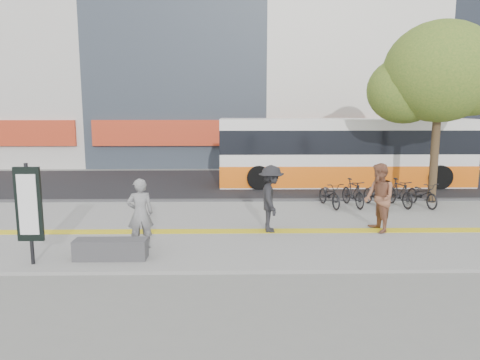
{
  "coord_description": "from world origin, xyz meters",
  "views": [
    {
      "loc": [
        0.11,
        -10.94,
        3.45
      ],
      "look_at": [
        0.34,
        2.0,
        1.33
      ],
      "focal_mm": 33.88,
      "sensor_mm": 36.0,
      "label": 1
    }
  ],
  "objects_px": {
    "street_tree": "(438,75)",
    "bus": "(344,154)",
    "pedestrian_tan": "(379,198)",
    "signboard": "(29,206)",
    "seated_woman": "(140,214)",
    "bench": "(111,249)",
    "pedestrian_dark": "(271,199)"
  },
  "relations": [
    {
      "from": "street_tree",
      "to": "bus",
      "type": "distance_m",
      "value": 5.3
    },
    {
      "from": "pedestrian_tan",
      "to": "street_tree",
      "type": "bearing_deg",
      "value": 134.16
    },
    {
      "from": "signboard",
      "to": "seated_woman",
      "type": "height_order",
      "value": "signboard"
    },
    {
      "from": "street_tree",
      "to": "bus",
      "type": "xyz_separation_m",
      "value": [
        -2.22,
        3.68,
        -3.11
      ]
    },
    {
      "from": "seated_woman",
      "to": "street_tree",
      "type": "bearing_deg",
      "value": -166.6
    },
    {
      "from": "bench",
      "to": "pedestrian_tan",
      "type": "bearing_deg",
      "value": 17.6
    },
    {
      "from": "street_tree",
      "to": "pedestrian_dark",
      "type": "relative_size",
      "value": 3.48
    },
    {
      "from": "bench",
      "to": "seated_woman",
      "type": "distance_m",
      "value": 1.12
    },
    {
      "from": "seated_woman",
      "to": "pedestrian_dark",
      "type": "height_order",
      "value": "pedestrian_dark"
    },
    {
      "from": "bench",
      "to": "pedestrian_dark",
      "type": "bearing_deg",
      "value": 30.1
    },
    {
      "from": "pedestrian_dark",
      "to": "seated_woman",
      "type": "bearing_deg",
      "value": 114.08
    },
    {
      "from": "signboard",
      "to": "pedestrian_dark",
      "type": "distance_m",
      "value": 5.92
    },
    {
      "from": "pedestrian_dark",
      "to": "pedestrian_tan",
      "type": "bearing_deg",
      "value": -90.73
    },
    {
      "from": "seated_woman",
      "to": "bench",
      "type": "bearing_deg",
      "value": 39.65
    },
    {
      "from": "bench",
      "to": "bus",
      "type": "bearing_deg",
      "value": 52.07
    },
    {
      "from": "seated_woman",
      "to": "pedestrian_tan",
      "type": "distance_m",
      "value": 6.29
    },
    {
      "from": "signboard",
      "to": "pedestrian_tan",
      "type": "height_order",
      "value": "signboard"
    },
    {
      "from": "signboard",
      "to": "bus",
      "type": "height_order",
      "value": "bus"
    },
    {
      "from": "signboard",
      "to": "seated_woman",
      "type": "relative_size",
      "value": 1.3
    },
    {
      "from": "seated_woman",
      "to": "pedestrian_dark",
      "type": "xyz_separation_m",
      "value": [
        3.24,
        1.41,
        0.06
      ]
    },
    {
      "from": "bench",
      "to": "street_tree",
      "type": "xyz_separation_m",
      "value": [
        9.78,
        6.02,
        4.21
      ]
    },
    {
      "from": "street_tree",
      "to": "bench",
      "type": "bearing_deg",
      "value": -148.38
    },
    {
      "from": "street_tree",
      "to": "pedestrian_dark",
      "type": "height_order",
      "value": "street_tree"
    },
    {
      "from": "street_tree",
      "to": "bus",
      "type": "height_order",
      "value": "street_tree"
    },
    {
      "from": "signboard",
      "to": "pedestrian_dark",
      "type": "relative_size",
      "value": 1.21
    },
    {
      "from": "signboard",
      "to": "street_tree",
      "type": "xyz_separation_m",
      "value": [
        11.38,
        6.33,
        3.15
      ]
    },
    {
      "from": "signboard",
      "to": "seated_woman",
      "type": "xyz_separation_m",
      "value": [
        2.12,
        1.08,
        -0.44
      ]
    },
    {
      "from": "street_tree",
      "to": "pedestrian_dark",
      "type": "xyz_separation_m",
      "value": [
        -6.02,
        -3.84,
        -3.53
      ]
    },
    {
      "from": "bus",
      "to": "seated_woman",
      "type": "relative_size",
      "value": 6.33
    },
    {
      "from": "street_tree",
      "to": "signboard",
      "type": "bearing_deg",
      "value": -150.93
    },
    {
      "from": "street_tree",
      "to": "seated_woman",
      "type": "xyz_separation_m",
      "value": [
        -9.26,
        -5.25,
        -3.59
      ]
    },
    {
      "from": "signboard",
      "to": "bus",
      "type": "relative_size",
      "value": 0.2
    }
  ]
}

